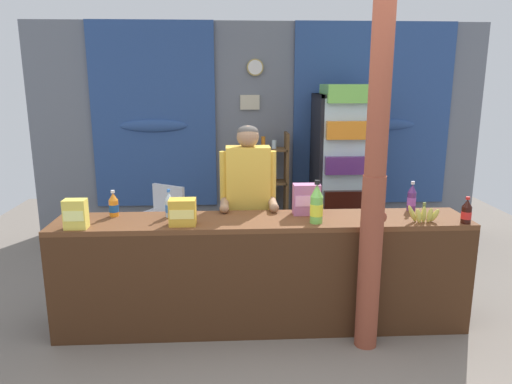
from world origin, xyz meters
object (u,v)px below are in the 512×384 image
object	(u,v)px
soda_bottle_grape_soda	(412,198)
shopkeeper	(248,194)
snack_box_instant_noodle	(76,214)
drink_fridge	(343,160)
soda_bottle_water	(169,205)
plastic_lawn_chair	(162,221)
soda_bottle_orange_soda	(114,205)
soda_bottle_cola	(467,212)
bottle_shelf_rack	(268,186)
timber_post	(374,183)
soda_bottle_lime_soda	(317,205)
snack_box_wafer	(306,199)
snack_box_choco_powder	(183,212)
banana_bunch	(423,215)
stall_counter	(263,266)

from	to	relation	value
soda_bottle_grape_soda	shopkeeper	bearing A→B (deg)	169.21
soda_bottle_grape_soda	snack_box_instant_noodle	xyz separation A→B (m)	(-2.65, -0.36, 0.00)
drink_fridge	soda_bottle_water	bearing A→B (deg)	-135.35
plastic_lawn_chair	soda_bottle_orange_soda	xyz separation A→B (m)	(-0.19, -1.25, 0.51)
soda_bottle_cola	plastic_lawn_chair	bearing A→B (deg)	147.96
bottle_shelf_rack	snack_box_instant_noodle	size ratio (longest dim) A/B	6.18
timber_post	soda_bottle_lime_soda	xyz separation A→B (m)	(-0.36, 0.24, -0.21)
soda_bottle_lime_soda	snack_box_wafer	world-z (taller)	soda_bottle_lime_soda
timber_post	soda_bottle_orange_soda	distance (m)	2.04
soda_bottle_grape_soda	snack_box_instant_noodle	distance (m)	2.67
shopkeeper	soda_bottle_orange_soda	distance (m)	1.13
soda_bottle_water	snack_box_choco_powder	world-z (taller)	soda_bottle_water
soda_bottle_cola	soda_bottle_orange_soda	size ratio (longest dim) A/B	0.97
banana_bunch	soda_bottle_cola	bearing A→B (deg)	-7.75
bottle_shelf_rack	snack_box_wafer	distance (m)	2.05
soda_bottle_orange_soda	snack_box_choco_powder	bearing A→B (deg)	-25.13
soda_bottle_grape_soda	banana_bunch	world-z (taller)	soda_bottle_grape_soda
snack_box_choco_powder	banana_bunch	size ratio (longest dim) A/B	0.74
plastic_lawn_chair	soda_bottle_grape_soda	world-z (taller)	soda_bottle_grape_soda
soda_bottle_water	stall_counter	bearing A→B (deg)	-15.57
stall_counter	shopkeeper	size ratio (longest dim) A/B	2.04
shopkeeper	snack_box_wafer	bearing A→B (deg)	-35.90
soda_bottle_lime_soda	banana_bunch	distance (m)	0.83
stall_counter	soda_bottle_grape_soda	world-z (taller)	soda_bottle_grape_soda
timber_post	soda_bottle_lime_soda	size ratio (longest dim) A/B	7.92
stall_counter	snack_box_choco_powder	xyz separation A→B (m)	(-0.61, -0.02, 0.45)
stall_counter	snack_box_choco_powder	bearing A→B (deg)	-178.22
timber_post	plastic_lawn_chair	xyz separation A→B (m)	(-1.77, 1.76, -0.77)
timber_post	banana_bunch	xyz separation A→B (m)	(0.46, 0.21, -0.30)
drink_fridge	snack_box_choco_powder	bearing A→B (deg)	-129.89
plastic_lawn_chair	soda_bottle_lime_soda	xyz separation A→B (m)	(1.40, -1.52, 0.56)
shopkeeper	stall_counter	bearing A→B (deg)	-80.03
bottle_shelf_rack	soda_bottle_cola	xyz separation A→B (m)	(1.33, -2.33, 0.29)
plastic_lawn_chair	snack_box_wafer	xyz separation A→B (m)	(1.37, -1.28, 0.54)
bottle_shelf_rack	plastic_lawn_chair	size ratio (longest dim) A/B	1.58
snack_box_wafer	timber_post	bearing A→B (deg)	-49.83
bottle_shelf_rack	soda_bottle_cola	size ratio (longest dim) A/B	6.56
timber_post	soda_bottle_grape_soda	world-z (taller)	timber_post
drink_fridge	snack_box_wafer	xyz separation A→B (m)	(-0.71, -1.78, -0.02)
shopkeeper	banana_bunch	bearing A→B (deg)	-24.46
drink_fridge	plastic_lawn_chair	bearing A→B (deg)	-166.53
drink_fridge	snack_box_instant_noodle	world-z (taller)	drink_fridge
stall_counter	banana_bunch	bearing A→B (deg)	-2.08
plastic_lawn_chair	soda_bottle_water	distance (m)	1.42
soda_bottle_cola	banana_bunch	world-z (taller)	soda_bottle_cola
timber_post	plastic_lawn_chair	world-z (taller)	timber_post
soda_bottle_water	snack_box_choco_powder	distance (m)	0.26
bottle_shelf_rack	banana_bunch	world-z (taller)	bottle_shelf_rack
timber_post	shopkeeper	xyz separation A→B (m)	(-0.86, 0.81, -0.26)
soda_bottle_lime_soda	soda_bottle_orange_soda	bearing A→B (deg)	170.41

